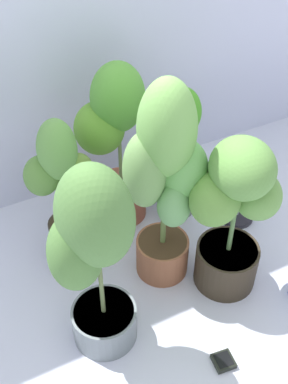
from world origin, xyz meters
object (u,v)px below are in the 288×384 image
Objects in this scene: potted_plant_front_right at (234,212)px; potted_plant_front_left at (92,252)px; potted_plant_back_center at (114,139)px; floor_fan at (242,182)px; potted_plant_center at (166,178)px; hygrometer_box at (223,361)px; potted_plant_back_left at (63,190)px; potted_plant_back_right at (175,151)px.

potted_plant_front_left is (-0.61, -0.01, 0.09)m from potted_plant_front_right.
floor_fan is (0.54, -0.31, -0.23)m from potted_plant_back_center.
potted_plant_back_center is 2.35× the size of floor_fan.
potted_plant_center reaches higher than potted_plant_back_center.
potted_plant_front_right is 0.59m from hygrometer_box.
potted_plant_back_center is 0.35m from potted_plant_back_left.
potted_plant_back_center is 0.66m from floor_fan.
potted_plant_back_left reaches higher than floor_fan.
potted_plant_back_right is (0.24, 0.33, -0.18)m from potted_plant_center.
potted_plant_back_right is (0.59, 0.05, -0.03)m from potted_plant_back_left.
potted_plant_front_left is at bearing -154.11° from potted_plant_center.
floor_fan is (0.26, -0.21, -0.14)m from potted_plant_back_right.
potted_plant_back_left is at bearing 83.72° from potted_plant_front_left.
hygrometer_box is at bearing -88.95° from potted_plant_back_center.
potted_plant_back_center is 0.44m from potted_plant_center.
potted_plant_back_center is 1.07m from hygrometer_box.
potted_plant_center reaches higher than potted_plant_back_right.
potted_plant_front_right is at bearing 1.08° from potted_plant_front_left.
hygrometer_box is (-0.23, -0.35, -0.41)m from potted_plant_front_right.
potted_plant_center is at bearing 140.74° from potted_plant_front_right.
potted_plant_front_left is 1.03× the size of potted_plant_back_center.
floor_fan is at bearing 46.81° from potted_plant_front_right.
potted_plant_front_right is at bearing -116.39° from hygrometer_box.
hygrometer_box is at bearing -91.42° from potted_plant_center.
hygrometer_box is (0.02, -0.97, -0.46)m from potted_plant_back_center.
potted_plant_front_left is 0.72m from hygrometer_box.
potted_plant_front_right is 0.46m from floor_fan.
potted_plant_back_right is (0.64, 0.53, -0.13)m from potted_plant_front_left.
hygrometer_box is (0.33, -0.81, -0.40)m from potted_plant_back_left.
potted_plant_front_left is at bearing -178.92° from potted_plant_front_right.
potted_plant_back_center reaches higher than potted_plant_back_left.
potted_plant_center is at bearing -126.22° from potted_plant_back_right.
floor_fan is (0.85, -0.15, -0.17)m from potted_plant_back_left.
potted_plant_front_right reaches higher than potted_plant_back_right.
potted_plant_center is 1.30× the size of potted_plant_back_left.
potted_plant_center is (-0.22, 0.18, 0.13)m from potted_plant_front_right.
potted_plant_back_right is 1.96× the size of floor_fan.
potted_plant_back_right is at bearing -20.00° from potted_plant_back_center.
potted_plant_back_left is at bearing -157.71° from floor_fan.
potted_plant_back_left is at bearing 140.75° from potted_plant_front_right.
potted_plant_back_center is at bearing -177.26° from floor_fan.
potted_plant_front_left is at bearing -128.10° from floor_fan.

